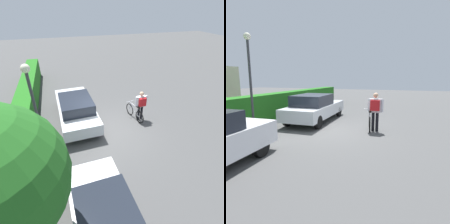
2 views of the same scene
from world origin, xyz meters
TOP-DOWN VIEW (x-y plane):
  - ground_plane at (0.00, 0.00)m, footprint 60.00×60.00m
  - hedge_row at (0.00, 3.97)m, footprint 19.81×0.90m
  - parked_car_far at (1.52, 1.38)m, footprint 4.64×1.98m
  - bicycle at (0.72, -1.73)m, footprint 1.62×0.53m
  - person_rider at (0.54, -1.99)m, footprint 0.36×0.67m
  - street_lamp at (-1.30, 2.92)m, footprint 0.28×0.28m

SIDE VIEW (x-z plane):
  - ground_plane at x=0.00m, z-range 0.00..0.00m
  - bicycle at x=0.72m, z-range -0.07..0.83m
  - hedge_row at x=0.00m, z-range 0.00..1.42m
  - parked_car_far at x=1.52m, z-range 0.02..1.46m
  - person_rider at x=0.54m, z-range 0.18..1.86m
  - street_lamp at x=-1.30m, z-range 0.61..4.69m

